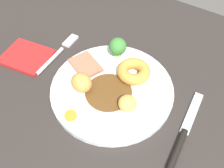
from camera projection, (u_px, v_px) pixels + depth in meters
The scene contains 12 objects.
dining_table at pixel (118, 109), 51.63cm from camera, with size 120.00×84.00×3.60cm, color #2B2623.
dinner_plate at pixel (112, 89), 51.78cm from camera, with size 25.91×25.91×1.40cm, color white.
gravy_pool at pixel (109, 92), 50.22cm from camera, with size 9.76×9.76×0.30cm, color #563819.
meat_slice_main at pixel (86, 65), 54.64cm from camera, with size 7.14×5.22×0.80cm, color #9E664C.
yorkshire_pudding at pixel (134, 71), 52.35cm from camera, with size 7.24×7.24×2.48cm, color #C68938.
roast_potato_left at pixel (128, 103), 46.93cm from camera, with size 3.65×3.74×2.83cm, color tan.
roast_potato_right at pixel (81, 83), 49.30cm from camera, with size 4.53×3.93×4.17cm, color #BC8C42.
carrot_coin_front at pixel (71, 116), 46.56cm from camera, with size 2.43×2.43×0.49cm, color orange.
broccoli_floret at pixel (118, 47), 55.16cm from camera, with size 4.03×4.03×4.78cm.
fork at pixel (59, 52), 59.33cm from camera, with size 2.65×15.32×0.90cm.
knife at pixel (183, 135), 45.31cm from camera, with size 2.95×18.56×1.20cm.
folded_napkin at pixel (27, 57), 58.35cm from camera, with size 11.00×9.00×0.80cm, color red.
Camera 1 is at (14.51, -24.38, 45.27)cm, focal length 39.06 mm.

